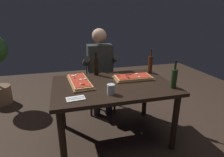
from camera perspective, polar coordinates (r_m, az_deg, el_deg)
ground_plane at (r=2.52m, az=0.31°, el=-17.63°), size 6.40×6.40×0.00m
dining_table at (r=2.19m, az=0.34°, el=-4.00°), size 1.40×0.96×0.74m
pizza_rectangular_front at (r=2.33m, az=6.66°, el=0.34°), size 0.50×0.27×0.05m
pizza_rectangular_left at (r=2.21m, az=-10.14°, el=-0.89°), size 0.29×0.61×0.05m
wine_bottle_dark at (r=2.46m, az=-5.02°, el=3.90°), size 0.06×0.06×0.32m
oil_bottle_amber at (r=2.12m, az=18.80°, el=0.19°), size 0.07×0.07×0.31m
vinegar_bottle_green at (r=2.59m, az=11.89°, el=4.43°), size 0.06×0.06×0.33m
tumbler_near_camera at (r=1.87m, az=-0.36°, el=-3.56°), size 0.08×0.08×0.11m
napkin_cutlery_set at (r=1.81m, az=-11.30°, el=-6.17°), size 0.19×0.13×0.01m
diner_chair at (r=3.03m, az=-4.00°, el=-0.62°), size 0.44×0.44×0.87m
seated_diner at (r=2.84m, az=-3.64°, el=3.46°), size 0.53×0.41×1.33m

